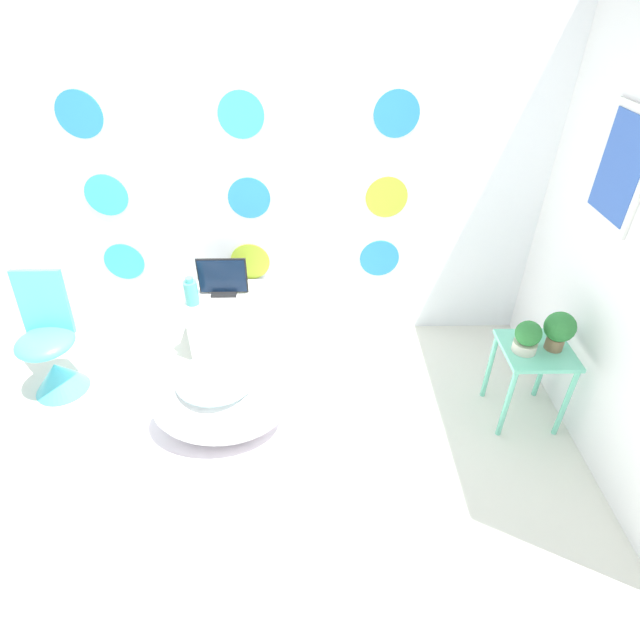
{
  "coord_description": "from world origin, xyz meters",
  "views": [
    {
      "loc": [
        0.44,
        -1.59,
        2.4
      ],
      "look_at": [
        0.49,
        0.8,
        0.69
      ],
      "focal_mm": 28.0,
      "sensor_mm": 36.0,
      "label": 1
    }
  ],
  "objects_px": {
    "chair": "(53,358)",
    "potted_plant_left": "(527,337)",
    "vase": "(191,292)",
    "potted_plant_right": "(559,329)",
    "tv": "(223,279)",
    "bathtub": "(220,402)"
  },
  "relations": [
    {
      "from": "potted_plant_left",
      "to": "potted_plant_right",
      "type": "height_order",
      "value": "potted_plant_right"
    },
    {
      "from": "bathtub",
      "to": "potted_plant_left",
      "type": "distance_m",
      "value": 1.86
    },
    {
      "from": "chair",
      "to": "potted_plant_left",
      "type": "bearing_deg",
      "value": -6.14
    },
    {
      "from": "chair",
      "to": "vase",
      "type": "height_order",
      "value": "chair"
    },
    {
      "from": "chair",
      "to": "vase",
      "type": "xyz_separation_m",
      "value": [
        0.9,
        0.32,
        0.3
      ]
    },
    {
      "from": "bathtub",
      "to": "vase",
      "type": "relative_size",
      "value": 4.02
    },
    {
      "from": "tv",
      "to": "potted_plant_right",
      "type": "relative_size",
      "value": 1.41
    },
    {
      "from": "bathtub",
      "to": "potted_plant_right",
      "type": "relative_size",
      "value": 3.37
    },
    {
      "from": "chair",
      "to": "potted_plant_left",
      "type": "distance_m",
      "value": 3.02
    },
    {
      "from": "bathtub",
      "to": "potted_plant_right",
      "type": "bearing_deg",
      "value": 2.45
    },
    {
      "from": "chair",
      "to": "potted_plant_left",
      "type": "height_order",
      "value": "chair"
    },
    {
      "from": "vase",
      "to": "potted_plant_right",
      "type": "relative_size",
      "value": 0.84
    },
    {
      "from": "vase",
      "to": "potted_plant_right",
      "type": "xyz_separation_m",
      "value": [
        2.26,
        -0.62,
        0.12
      ]
    },
    {
      "from": "potted_plant_right",
      "to": "tv",
      "type": "bearing_deg",
      "value": 159.88
    },
    {
      "from": "tv",
      "to": "vase",
      "type": "distance_m",
      "value": 0.24
    },
    {
      "from": "tv",
      "to": "vase",
      "type": "xyz_separation_m",
      "value": [
        -0.2,
        -0.13,
        -0.03
      ]
    },
    {
      "from": "bathtub",
      "to": "potted_plant_right",
      "type": "distance_m",
      "value": 2.05
    },
    {
      "from": "tv",
      "to": "potted_plant_left",
      "type": "xyz_separation_m",
      "value": [
        1.87,
        -0.77,
        0.05
      ]
    },
    {
      "from": "tv",
      "to": "potted_plant_left",
      "type": "bearing_deg",
      "value": -22.41
    },
    {
      "from": "potted_plant_right",
      "to": "bathtub",
      "type": "bearing_deg",
      "value": -177.55
    },
    {
      "from": "chair",
      "to": "tv",
      "type": "relative_size",
      "value": 2.46
    },
    {
      "from": "bathtub",
      "to": "potted_plant_right",
      "type": "height_order",
      "value": "potted_plant_right"
    }
  ]
}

